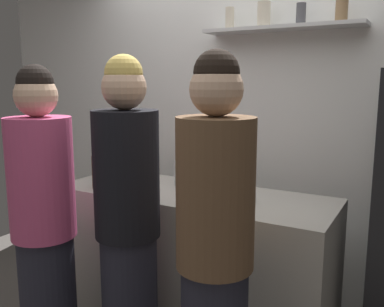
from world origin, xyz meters
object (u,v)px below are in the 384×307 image
object	(u,v)px
person_brown_jacket	(215,255)
person_blonde	(128,226)
baking_pan	(221,198)
utensil_holder	(202,178)
wine_bottle_dark_glass	(100,163)
water_bottle_plastic	(180,172)
person_pink_top	(44,228)
wine_bottle_amber_glass	(98,171)

from	to	relation	value
person_brown_jacket	person_blonde	bearing A→B (deg)	42.46
baking_pan	utensil_holder	size ratio (longest dim) A/B	1.56
utensil_holder	person_brown_jacket	world-z (taller)	person_brown_jacket
utensil_holder	wine_bottle_dark_glass	bearing A→B (deg)	-164.76
utensil_holder	water_bottle_plastic	size ratio (longest dim) A/B	1.05
person_pink_top	person_blonde	xyz separation A→B (m)	(0.42, 0.18, 0.03)
wine_bottle_amber_glass	person_blonde	world-z (taller)	person_blonde
baking_pan	wine_bottle_dark_glass	world-z (taller)	wine_bottle_dark_glass
baking_pan	wine_bottle_dark_glass	xyz separation A→B (m)	(-0.98, 0.08, 0.10)
person_blonde	person_brown_jacket	bearing A→B (deg)	24.14
baking_pan	person_blonde	world-z (taller)	person_blonde
wine_bottle_amber_glass	wine_bottle_dark_glass	distance (m)	0.22
wine_bottle_amber_glass	person_blonde	xyz separation A→B (m)	(0.53, -0.37, -0.17)
water_bottle_plastic	wine_bottle_amber_glass	bearing A→B (deg)	-142.55
wine_bottle_amber_glass	person_pink_top	size ratio (longest dim) A/B	0.18
utensil_holder	person_pink_top	xyz separation A→B (m)	(-0.47, -0.92, -0.14)
person_pink_top	baking_pan	bearing A→B (deg)	16.55
person_pink_top	person_blonde	distance (m)	0.46
baking_pan	wine_bottle_dark_glass	size ratio (longest dim) A/B	1.02
utensil_holder	wine_bottle_amber_glass	xyz separation A→B (m)	(-0.58, -0.37, 0.06)
utensil_holder	person_blonde	bearing A→B (deg)	-93.92
baking_pan	wine_bottle_amber_glass	distance (m)	0.85
water_bottle_plastic	person_brown_jacket	world-z (taller)	person_brown_jacket
baking_pan	water_bottle_plastic	size ratio (longest dim) A/B	1.64
person_pink_top	person_brown_jacket	bearing A→B (deg)	-20.41
utensil_holder	person_pink_top	size ratio (longest dim) A/B	0.13
wine_bottle_amber_glass	baking_pan	bearing A→B (deg)	6.58
wine_bottle_dark_glass	person_pink_top	world-z (taller)	person_pink_top
wine_bottle_amber_glass	water_bottle_plastic	world-z (taller)	wine_bottle_amber_glass
wine_bottle_dark_glass	utensil_holder	bearing A→B (deg)	15.24
person_brown_jacket	wine_bottle_dark_glass	bearing A→B (deg)	25.56
water_bottle_plastic	wine_bottle_dark_glass	bearing A→B (deg)	-164.66
utensil_holder	wine_bottle_dark_glass	xyz separation A→B (m)	(-0.71, -0.19, 0.07)
baking_pan	wine_bottle_amber_glass	bearing A→B (deg)	-173.42
person_blonde	baking_pan	bearing A→B (deg)	90.86
utensil_holder	wine_bottle_amber_glass	world-z (taller)	wine_bottle_amber_glass
person_pink_top	person_blonde	bearing A→B (deg)	-1.23
wine_bottle_dark_glass	person_brown_jacket	world-z (taller)	person_brown_jacket
utensil_holder	wine_bottle_amber_glass	distance (m)	0.69
wine_bottle_dark_glass	person_pink_top	bearing A→B (deg)	-71.61
water_bottle_plastic	person_pink_top	xyz separation A→B (m)	(-0.33, -0.88, -0.17)
person_pink_top	water_bottle_plastic	bearing A→B (deg)	45.04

